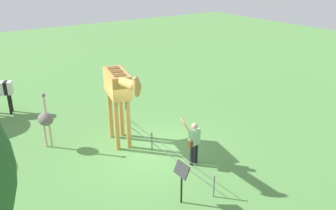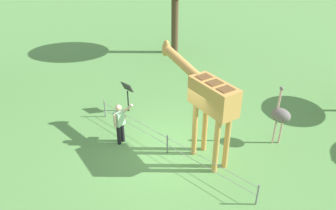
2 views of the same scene
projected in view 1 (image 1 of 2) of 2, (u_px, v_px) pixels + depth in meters
ground_plane at (151, 151)px, 13.34m from camera, size 60.00×60.00×0.00m
giraffe at (119, 89)px, 12.87m from camera, size 3.73×1.35×3.53m
visitor at (194, 141)px, 12.14m from camera, size 0.65×0.58×1.69m
ostrich at (46, 119)px, 13.18m from camera, size 0.70×0.56×2.25m
info_sign at (182, 175)px, 10.09m from camera, size 0.56×0.21×1.32m
wire_fence at (152, 141)px, 13.22m from camera, size 7.05×0.05×0.75m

